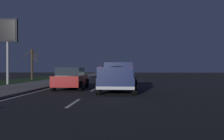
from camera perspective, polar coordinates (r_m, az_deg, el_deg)
ground at (r=27.35m, az=-1.38°, el=-2.80°), size 144.00×144.00×0.00m
sidewalk_shoulder at (r=28.37m, az=-12.95°, el=-2.58°), size 108.00×4.00×0.12m
grass_verge at (r=30.13m, az=-22.14°, el=-2.53°), size 108.00×6.00×0.01m
lane_markings at (r=29.95m, az=-5.83°, el=-2.54°), size 108.47×3.54×0.01m
pickup_truck at (r=14.13m, az=1.60°, el=-1.60°), size 5.48×2.39×1.87m
sedan_tan at (r=40.64m, az=2.59°, el=-0.72°), size 4.41×2.03×1.54m
sedan_red at (r=16.13m, az=-10.42°, el=-2.08°), size 4.44×2.09×1.54m
sedan_white at (r=33.00m, az=2.63°, el=-0.93°), size 4.43×2.06×1.54m
gas_price_sign at (r=23.37m, az=-25.26°, el=8.04°), size 0.27×1.90×6.21m
bare_tree_far at (r=32.45m, az=-19.87°, el=1.66°), size 0.78×2.20×4.18m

